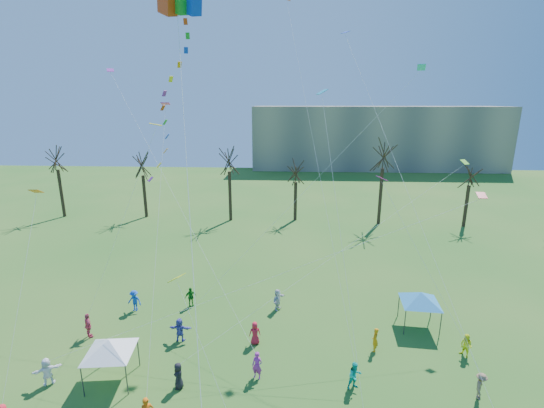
# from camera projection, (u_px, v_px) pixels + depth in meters

# --- Properties ---
(distant_building) EXTENTS (60.00, 14.00, 15.00)m
(distant_building) POSITION_uv_depth(u_px,v_px,m) (376.00, 138.00, 93.60)
(distant_building) COLOR gray
(distant_building) RESTS_ON ground
(bare_tree_row) EXTENTS (72.49, 8.59, 11.96)m
(bare_tree_row) POSITION_uv_depth(u_px,v_px,m) (299.00, 168.00, 50.47)
(bare_tree_row) COLOR black
(bare_tree_row) RESTS_ON ground
(big_box_kite) EXTENTS (2.90, 6.82, 21.68)m
(big_box_kite) POSITION_uv_depth(u_px,v_px,m) (176.00, 105.00, 18.93)
(big_box_kite) COLOR red
(big_box_kite) RESTS_ON ground
(canopy_tent_white) EXTENTS (3.71, 3.71, 2.80)m
(canopy_tent_white) POSITION_uv_depth(u_px,v_px,m) (109.00, 346.00, 22.04)
(canopy_tent_white) COLOR #3F3F44
(canopy_tent_white) RESTS_ON ground
(canopy_tent_blue) EXTENTS (3.71, 3.71, 2.79)m
(canopy_tent_blue) POSITION_uv_depth(u_px,v_px,m) (420.00, 297.00, 27.51)
(canopy_tent_blue) COLOR #3F3F44
(canopy_tent_blue) RESTS_ON ground
(festival_crowd) EXTENTS (26.89, 14.67, 1.84)m
(festival_crowd) POSITION_uv_depth(u_px,v_px,m) (236.00, 355.00, 23.61)
(festival_crowd) COLOR red
(festival_crowd) RESTS_ON ground
(small_kites_aloft) EXTENTS (29.49, 20.66, 34.12)m
(small_kites_aloft) POSITION_uv_depth(u_px,v_px,m) (264.00, 142.00, 24.80)
(small_kites_aloft) COLOR #E25F0B
(small_kites_aloft) RESTS_ON ground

